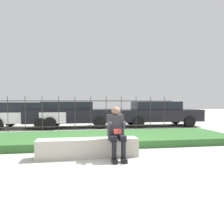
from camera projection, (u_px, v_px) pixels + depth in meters
name	position (u px, v px, depth m)	size (l,w,h in m)	color
ground_plane	(102.00, 156.00, 5.52)	(60.00, 60.00, 0.00)	#B2AFA8
stone_bench	(88.00, 149.00, 5.45)	(2.50, 0.46, 0.46)	#B7B2A3
person_seated_reader	(116.00, 130.00, 5.27)	(0.42, 0.73, 1.26)	black
grass_berm	(95.00, 138.00, 7.53)	(9.41, 2.70, 0.22)	#33662D
iron_fence	(91.00, 114.00, 9.42)	(7.41, 0.03, 1.60)	#332D28
car_parked_right	(158.00, 113.00, 12.33)	(4.59, 2.04, 1.38)	black
car_parked_left	(28.00, 114.00, 11.33)	(4.15, 2.20, 1.34)	silver
car_parked_center	(70.00, 114.00, 11.58)	(4.67, 1.85, 1.37)	black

